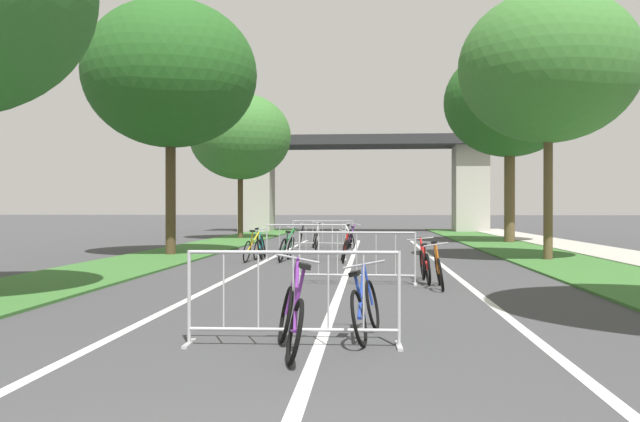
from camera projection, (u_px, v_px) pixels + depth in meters
The scene contains 27 objects.
grass_verge_left at pixel (188, 251), 22.86m from camera, with size 2.79×48.62×0.05m, color #386B2D.
grass_verge_right at pixel (527, 252), 21.94m from camera, with size 2.79×48.62×0.05m, color #386B2D.
sidewalk_path_right at pixel (605, 252), 21.74m from camera, with size 2.34×48.62×0.08m, color #ADA89E.
lane_stripe_center at pixel (349, 267), 16.59m from camera, with size 0.14×28.13×0.01m, color silver.
lane_stripe_right_lane at pixel (446, 268), 16.40m from camera, with size 0.14×28.13×0.01m, color silver.
lane_stripe_left_lane at pixel (254, 267), 16.78m from camera, with size 0.14×28.13×0.01m, color silver.
overpass_bridge at pixel (362, 168), 42.61m from camera, with size 19.41×3.81×6.20m.
tree_left_pine_far at pixel (171, 74), 20.78m from camera, with size 5.53×5.53×8.17m.
tree_left_oak_near at pixel (240, 137), 32.23m from camera, with size 5.03×5.03×7.23m.
tree_right_cypress_far at pixel (548, 67), 18.67m from camera, with size 5.12×5.12×7.76m.
tree_right_maple_mid at pixel (510, 102), 28.36m from camera, with size 5.70×5.70×8.62m.
crowd_barrier_nearest at pixel (293, 299), 7.11m from camera, with size 2.38×0.51×1.05m.
crowd_barrier_second at pixel (357, 258), 12.95m from camera, with size 2.38×0.51×1.05m.
crowd_barrier_third at pixel (306, 242), 18.96m from camera, with size 2.37×0.45×1.05m.
crowd_barrier_fourth at pixel (323, 234), 24.85m from camera, with size 2.39×0.55×1.05m.
bicycle_purple_0 at pixel (291, 318), 6.73m from camera, with size 0.53×1.67×1.01m.
bicycle_red_1 at pixel (345, 249), 18.37m from camera, with size 0.50×1.69×0.90m.
bicycle_black_2 at pixel (301, 238), 24.56m from camera, with size 0.49×1.74×0.96m.
bicycle_silver_3 at pixel (316, 239), 24.36m from camera, with size 0.51×1.69×1.02m.
bicycle_orange_4 at pixel (439, 270), 12.29m from camera, with size 0.45×1.58×0.90m.
bicycle_green_5 at pixel (287, 248), 18.60m from camera, with size 0.56×1.78×0.99m.
bicycle_yellow_6 at pixel (252, 249), 18.52m from camera, with size 0.51×1.63×0.91m.
bicycle_white_7 at pixel (350, 238), 25.21m from camera, with size 0.68×1.79×0.95m.
bicycle_blue_8 at pixel (365, 308), 7.53m from camera, with size 0.52×1.65×0.88m.
bicycle_teal_9 at pixel (261, 246), 19.57m from camera, with size 0.50×1.67×0.94m.
bicycle_purple_10 at pixel (351, 239), 24.32m from camera, with size 0.51×1.67×0.98m.
bicycle_red_11 at pixel (425, 265), 13.26m from camera, with size 0.55×1.63×0.91m.
Camera 1 is at (0.56, -2.53, 1.51)m, focal length 36.43 mm.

